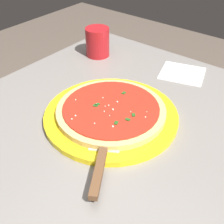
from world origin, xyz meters
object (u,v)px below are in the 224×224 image
object	(u,v)px
serving_plate	(112,116)
pizza_server	(102,158)
pizza	(112,110)
cup_tall_drink	(98,42)
napkin_folded_right	(182,73)

from	to	relation	value
serving_plate	pizza_server	world-z (taller)	pizza_server
pizza	cup_tall_drink	xyz separation A→B (m)	(-0.26, -0.27, 0.03)
serving_plate	napkin_folded_right	world-z (taller)	serving_plate
pizza_server	napkin_folded_right	world-z (taller)	pizza_server
serving_plate	cup_tall_drink	xyz separation A→B (m)	(-0.26, -0.27, 0.04)
pizza	napkin_folded_right	size ratio (longest dim) A/B	2.07
pizza_server	cup_tall_drink	bearing A→B (deg)	-138.36
serving_plate	napkin_folded_right	distance (m)	0.33
pizza_server	cup_tall_drink	distance (m)	0.54
pizza_server	cup_tall_drink	size ratio (longest dim) A/B	2.09
serving_plate	napkin_folded_right	bearing A→B (deg)	173.94
serving_plate	napkin_folded_right	size ratio (longest dim) A/B	2.55
serving_plate	pizza_server	bearing A→B (deg)	30.89
serving_plate	cup_tall_drink	bearing A→B (deg)	-133.63
napkin_folded_right	serving_plate	bearing A→B (deg)	-6.06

